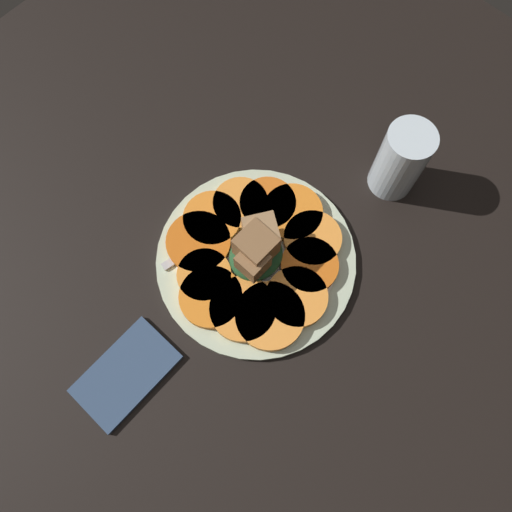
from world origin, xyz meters
TOP-DOWN VIEW (x-y plane):
  - table_slab at (0.00, 0.00)cm, footprint 120.00×120.00cm
  - plate at (0.00, 0.00)cm, footprint 27.38×27.38cm
  - carrot_slice_0 at (-4.33, -6.92)cm, footprint 7.77×7.77cm
  - carrot_slice_1 at (0.19, -8.23)cm, footprint 8.07×8.07cm
  - carrot_slice_2 at (3.76, -7.20)cm, footprint 8.84×8.84cm
  - carrot_slice_3 at (6.60, -3.31)cm, footprint 7.28×7.28cm
  - carrot_slice_4 at (8.15, -0.58)cm, footprint 8.39×8.39cm
  - carrot_slice_5 at (6.46, 3.60)cm, footprint 8.75×8.75cm
  - carrot_slice_6 at (4.76, 6.82)cm, footprint 9.11×9.11cm
  - carrot_slice_7 at (0.50, 7.73)cm, footprint 8.20×8.20cm
  - carrot_slice_8 at (-3.96, 6.13)cm, footprint 7.78×7.78cm
  - carrot_slice_9 at (-7.15, 3.92)cm, footprint 7.98×7.98cm
  - carrot_slice_10 at (-8.22, -0.67)cm, footprint 8.46×8.46cm
  - carrot_slice_11 at (-6.89, -4.09)cm, footprint 7.92×7.92cm
  - center_pile at (-0.20, 0.00)cm, footprint 8.33×6.94cm
  - fork at (-0.29, -6.24)cm, footprint 19.01×5.65cm
  - water_glass at (-22.34, 6.07)cm, footprint 6.51×6.51cm
  - napkin at (22.52, -1.89)cm, footprint 12.93×7.76cm

SIDE VIEW (x-z plane):
  - table_slab at x=0.00cm, z-range 0.00..2.00cm
  - napkin at x=22.52cm, z-range 2.00..2.80cm
  - plate at x=0.00cm, z-range 1.99..3.04cm
  - fork at x=-0.29cm, z-range 3.10..3.50cm
  - carrot_slice_0 at x=-4.33cm, z-range 3.10..4.41cm
  - carrot_slice_1 at x=0.19cm, z-range 3.10..4.41cm
  - carrot_slice_2 at x=3.76cm, z-range 3.10..4.41cm
  - carrot_slice_3 at x=6.60cm, z-range 3.10..4.41cm
  - carrot_slice_4 at x=8.15cm, z-range 3.10..4.41cm
  - carrot_slice_5 at x=6.46cm, z-range 3.10..4.41cm
  - carrot_slice_6 at x=4.76cm, z-range 3.10..4.41cm
  - carrot_slice_7 at x=0.50cm, z-range 3.10..4.41cm
  - carrot_slice_8 at x=-3.96cm, z-range 3.10..4.41cm
  - carrot_slice_9 at x=-7.15cm, z-range 3.10..4.41cm
  - carrot_slice_10 at x=-8.22cm, z-range 3.10..4.41cm
  - carrot_slice_11 at x=-6.89cm, z-range 3.10..4.41cm
  - center_pile at x=-0.20cm, z-range 2.90..9.97cm
  - water_glass at x=-22.34cm, z-range 2.00..13.79cm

